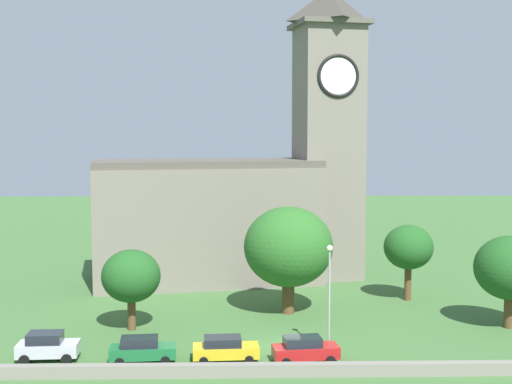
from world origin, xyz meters
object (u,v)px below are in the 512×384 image
at_px(car_silver, 47,346).
at_px(car_red, 305,349).
at_px(church, 245,193).
at_px(car_green, 142,349).
at_px(tree_riverside_west, 510,268).
at_px(car_yellow, 225,349).
at_px(tree_by_tower, 409,248).
at_px(streetlamp_west_mid, 329,282).
at_px(tree_churchyard, 288,247).
at_px(tree_riverside_east, 131,276).

height_order(car_silver, car_red, car_silver).
bearing_deg(car_silver, church, 61.81).
xyz_separation_m(car_green, tree_riverside_west, (27.92, 7.60, 3.91)).
distance_m(car_green, car_yellow, 5.61).
bearing_deg(tree_by_tower, car_red, -123.04).
bearing_deg(car_green, tree_riverside_west, 15.23).
xyz_separation_m(streetlamp_west_mid, tree_churchyard, (-2.12, 10.82, 0.66)).
bearing_deg(tree_riverside_west, streetlamp_west_mid, -158.32).
bearing_deg(streetlamp_west_mid, church, 103.19).
xyz_separation_m(car_silver, car_red, (17.49, -0.78, -0.08)).
relative_size(church, car_yellow, 6.61).
relative_size(car_green, tree_churchyard, 0.50).
distance_m(church, tree_by_tower, 18.03).
xyz_separation_m(car_yellow, car_red, (5.39, -0.36, 0.04)).
relative_size(church, streetlamp_west_mid, 3.94).
bearing_deg(tree_riverside_west, car_silver, -168.40).
relative_size(car_green, tree_riverside_west, 0.62).
distance_m(car_red, tree_churchyard, 13.57).
xyz_separation_m(car_red, tree_churchyard, (-0.26, 12.68, 4.83)).
bearing_deg(car_red, tree_riverside_east, 148.28).
bearing_deg(tree_riverside_west, tree_churchyard, 164.27).
distance_m(tree_churchyard, tree_riverside_east, 13.55).
distance_m(tree_by_tower, tree_riverside_west, 10.88).
bearing_deg(car_yellow, streetlamp_west_mid, 11.65).
bearing_deg(church, tree_churchyard, -75.16).
xyz_separation_m(car_yellow, streetlamp_west_mid, (7.26, 1.50, 4.22)).
height_order(streetlamp_west_mid, tree_riverside_west, streetlamp_west_mid).
bearing_deg(tree_riverside_west, church, 138.46).
height_order(tree_riverside_east, tree_by_tower, tree_by_tower).
xyz_separation_m(car_silver, tree_churchyard, (17.24, 11.90, 4.75)).
xyz_separation_m(streetlamp_west_mid, tree_by_tower, (9.19, 15.14, -0.17)).
relative_size(car_green, tree_by_tower, 0.66).
relative_size(car_yellow, tree_riverside_west, 0.62).
bearing_deg(car_yellow, church, 86.58).
distance_m(car_yellow, tree_riverside_west, 23.86).
relative_size(car_silver, tree_riverside_east, 0.66).
bearing_deg(car_yellow, tree_riverside_east, 134.54).
relative_size(car_silver, car_red, 0.90).
height_order(car_yellow, tree_churchyard, tree_churchyard).
relative_size(car_silver, car_green, 0.91).
bearing_deg(tree_by_tower, streetlamp_west_mid, -121.25).
height_order(church, car_green, church).
distance_m(church, car_yellow, 27.20).
relative_size(streetlamp_west_mid, tree_churchyard, 0.84).
bearing_deg(car_silver, car_red, -2.54).
height_order(car_red, tree_riverside_east, tree_riverside_east).
xyz_separation_m(car_green, tree_riverside_east, (-1.87, 7.71, 3.38)).
height_order(car_green, tree_churchyard, tree_churchyard).
bearing_deg(car_red, car_yellow, 176.21).
relative_size(tree_churchyard, tree_riverside_west, 1.25).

